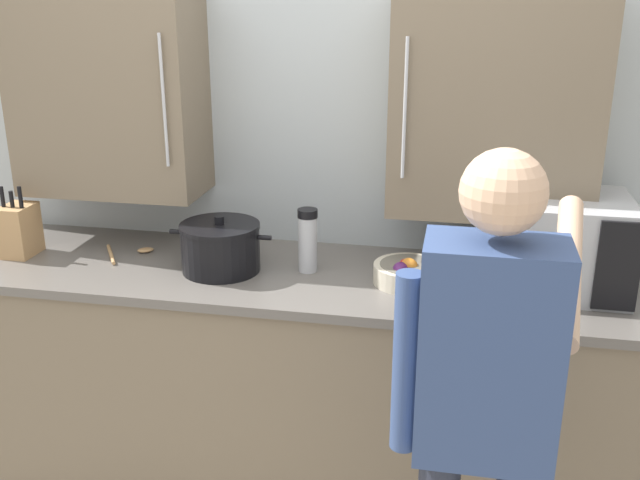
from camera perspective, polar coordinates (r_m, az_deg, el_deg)
The scene contains 9 objects.
back_wall_tiled at distance 2.95m, azimuth -1.47°, elevation 7.25°, with size 3.30×0.44×2.51m.
counter_unit at distance 2.97m, azimuth -2.70°, elevation -10.89°, with size 2.84×0.69×0.94m.
microwave_oven at distance 2.68m, azimuth 17.20°, elevation -0.23°, with size 0.55×0.75×0.33m.
thermos_flask at distance 2.72m, azimuth -0.96°, elevation -0.01°, with size 0.07×0.07×0.24m.
stock_pot at distance 2.76m, azimuth -7.72°, elevation -0.55°, with size 0.39×0.30×0.21m.
wooden_spoon at distance 3.02m, azimuth -14.58°, elevation -0.91°, with size 0.21×0.20×0.02m.
knife_block at distance 3.12m, azimuth -22.27°, elevation 0.75°, with size 0.11×0.15×0.29m.
fruit_bowl at distance 2.66m, azimuth 6.86°, elevation -2.48°, with size 0.25×0.25×0.10m.
person_figure at distance 1.94m, azimuth 12.70°, elevation -12.25°, with size 0.50×0.66×1.63m.
Camera 1 is at (0.63, -1.58, 1.98)m, focal length 41.27 mm.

